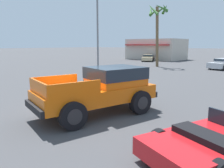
% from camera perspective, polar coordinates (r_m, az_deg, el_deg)
% --- Properties ---
extents(ground_plane, '(320.00, 320.00, 0.00)m').
position_cam_1_polar(ground_plane, '(9.15, -7.41, -8.05)').
color(ground_plane, '#424244').
extents(orange_pickup_truck, '(3.27, 5.50, 1.92)m').
position_cam_1_polar(orange_pickup_truck, '(9.17, -2.26, -0.81)').
color(orange_pickup_truck, orange).
rests_on(orange_pickup_truck, ground_plane).
extents(red_convertible_car, '(3.19, 4.68, 1.05)m').
position_cam_1_polar(red_convertible_car, '(6.47, 26.62, -13.13)').
color(red_convertible_car, red).
rests_on(red_convertible_car, ground_plane).
extents(parked_car_tan, '(3.67, 4.81, 1.15)m').
position_cam_1_polar(parked_car_tan, '(38.80, 9.36, 6.82)').
color(parked_car_tan, tan).
rests_on(parked_car_tan, ground_plane).
extents(parked_car_silver, '(2.61, 4.62, 1.24)m').
position_cam_1_polar(parked_car_silver, '(28.91, 27.11, 4.75)').
color(parked_car_silver, '#B7BABF').
rests_on(parked_car_silver, ground_plane).
extents(street_lamp_post, '(0.90, 0.24, 8.03)m').
position_cam_1_polar(street_lamp_post, '(17.37, -3.81, 16.66)').
color(street_lamp_post, slate).
rests_on(street_lamp_post, ground_plane).
extents(palm_tree_tall, '(2.84, 2.71, 7.90)m').
position_cam_1_polar(palm_tree_tall, '(29.21, 11.85, 16.02)').
color(palm_tree_tall, brown).
rests_on(palm_tree_tall, ground_plane).
extents(storefront_building, '(9.94, 7.46, 3.86)m').
position_cam_1_polar(storefront_building, '(43.53, 11.44, 8.88)').
color(storefront_building, '#BCB2A3').
rests_on(storefront_building, ground_plane).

